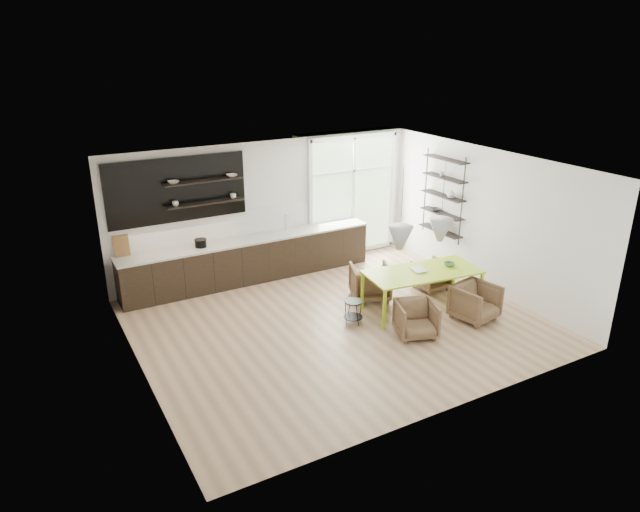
{
  "coord_description": "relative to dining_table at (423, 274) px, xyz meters",
  "views": [
    {
      "loc": [
        -4.82,
        -8.0,
        4.89
      ],
      "look_at": [
        -0.03,
        0.6,
        1.13
      ],
      "focal_mm": 32.0,
      "sensor_mm": 36.0,
      "label": 1
    }
  ],
  "objects": [
    {
      "name": "armchair_front_right",
      "position": [
        0.62,
        -0.81,
        -0.4
      ],
      "size": [
        0.85,
        0.87,
        0.68
      ],
      "primitive_type": "imported",
      "rotation": [
        0.0,
        0.0,
        0.19
      ],
      "color": "brown",
      "rests_on": "ground"
    },
    {
      "name": "armchair_front_left",
      "position": [
        -0.73,
        -0.78,
        -0.43
      ],
      "size": [
        0.85,
        0.87,
        0.62
      ],
      "primitive_type": "imported",
      "rotation": [
        0.0,
        0.0,
        -0.34
      ],
      "color": "brown",
      "rests_on": "ground"
    },
    {
      "name": "armchair_back_right",
      "position": [
        0.8,
        0.68,
        -0.44
      ],
      "size": [
        0.65,
        0.67,
        0.6
      ],
      "primitive_type": "imported",
      "rotation": [
        0.0,
        0.0,
        3.16
      ],
      "color": "brown",
      "rests_on": "ground"
    },
    {
      "name": "kitchen_run",
      "position": [
        -2.39,
        2.96,
        -0.14
      ],
      "size": [
        5.54,
        0.69,
        2.75
      ],
      "color": "black",
      "rests_on": "ground"
    },
    {
      "name": "armchair_back_left",
      "position": [
        -0.57,
        0.9,
        -0.39
      ],
      "size": [
        0.98,
        0.99,
        0.7
      ],
      "primitive_type": "imported",
      "rotation": [
        0.0,
        0.0,
        2.76
      ],
      "color": "brown",
      "rests_on": "ground"
    },
    {
      "name": "right_shelving",
      "position": [
        1.66,
        1.45,
        0.91
      ],
      "size": [
        0.26,
        1.22,
        1.9
      ],
      "color": "black",
      "rests_on": "ground"
    },
    {
      "name": "room",
      "position": [
        -1.12,
        1.37,
        0.72
      ],
      "size": [
        7.02,
        6.01,
        2.91
      ],
      "color": "tan",
      "rests_on": "ground"
    },
    {
      "name": "table_book",
      "position": [
        -0.17,
        0.08,
        0.07
      ],
      "size": [
        0.28,
        0.34,
        0.03
      ],
      "primitive_type": "imported",
      "rotation": [
        0.0,
        0.0,
        -0.18
      ],
      "color": "white",
      "rests_on": "dining_table"
    },
    {
      "name": "dining_table",
      "position": [
        0.0,
        0.0,
        0.0
      ],
      "size": [
        2.27,
        1.23,
        0.79
      ],
      "rotation": [
        0.0,
        0.0,
        -0.12
      ],
      "color": "#B2DD25",
      "rests_on": "ground"
    },
    {
      "name": "wire_stool",
      "position": [
        -1.44,
        0.14,
        -0.45
      ],
      "size": [
        0.35,
        0.35,
        0.44
      ],
      "rotation": [
        0.0,
        0.0,
        -0.05
      ],
      "color": "black",
      "rests_on": "ground"
    },
    {
      "name": "table_bowl",
      "position": [
        0.61,
        -0.04,
        0.09
      ],
      "size": [
        0.26,
        0.26,
        0.06
      ],
      "primitive_type": "imported",
      "rotation": [
        0.0,
        0.0,
        -0.34
      ],
      "color": "#4B7D53",
      "rests_on": "dining_table"
    }
  ]
}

